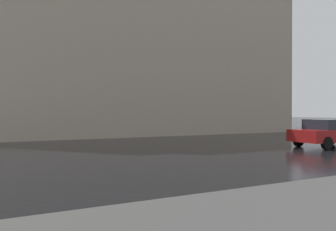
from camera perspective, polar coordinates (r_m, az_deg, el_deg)
haussmann_block_corner at (r=32.52m, az=-8.50°, el=14.97°), size 18.65×26.51×20.18m
car_red at (r=17.96m, az=27.46°, el=-2.71°), size 1.85×4.10×1.41m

